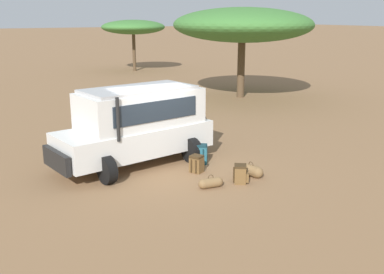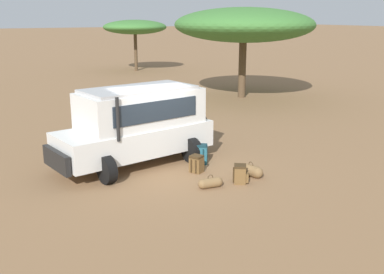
{
  "view_description": "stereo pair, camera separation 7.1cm",
  "coord_description": "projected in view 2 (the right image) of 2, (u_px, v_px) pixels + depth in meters",
  "views": [
    {
      "loc": [
        -5.7,
        -11.87,
        4.6
      ],
      "look_at": [
        0.85,
        -0.4,
        1.0
      ],
      "focal_mm": 42.0,
      "sensor_mm": 36.0,
      "label": 1
    },
    {
      "loc": [
        -5.64,
        -11.9,
        4.6
      ],
      "look_at": [
        0.85,
        -0.4,
        1.0
      ],
      "focal_mm": 42.0,
      "sensor_mm": 36.0,
      "label": 2
    }
  ],
  "objects": [
    {
      "name": "ground_plane",
      "position": [
        162.0,
        169.0,
        13.89
      ],
      "size": [
        320.0,
        320.0,
        0.0
      ],
      "primitive_type": "plane",
      "color": "olive"
    },
    {
      "name": "safari_vehicle",
      "position": [
        137.0,
        124.0,
        14.06
      ],
      "size": [
        5.47,
        3.22,
        2.44
      ],
      "color": "silver",
      "rests_on": "ground_plane"
    },
    {
      "name": "backpack_beside_front_wheel",
      "position": [
        240.0,
        174.0,
        12.66
      ],
      "size": [
        0.51,
        0.48,
        0.53
      ],
      "color": "brown",
      "rests_on": "ground_plane"
    },
    {
      "name": "backpack_cluster_center",
      "position": [
        201.0,
        154.0,
        14.3
      ],
      "size": [
        0.49,
        0.5,
        0.64
      ],
      "color": "#235B6B",
      "rests_on": "ground_plane"
    },
    {
      "name": "backpack_near_rear_wheel",
      "position": [
        197.0,
        164.0,
        13.54
      ],
      "size": [
        0.49,
        0.46,
        0.53
      ],
      "color": "brown",
      "rests_on": "ground_plane"
    },
    {
      "name": "duffel_bag_low_black_case",
      "position": [
        251.0,
        170.0,
        13.23
      ],
      "size": [
        0.46,
        0.83,
        0.44
      ],
      "color": "brown",
      "rests_on": "ground_plane"
    },
    {
      "name": "duffel_bag_soft_canvas",
      "position": [
        210.0,
        183.0,
        12.34
      ],
      "size": [
        0.72,
        0.33,
        0.38
      ],
      "color": "brown",
      "rests_on": "ground_plane"
    },
    {
      "name": "acacia_tree_right_mid",
      "position": [
        135.0,
        27.0,
        37.34
      ],
      "size": [
        5.29,
        5.2,
        4.21
      ],
      "color": "brown",
      "rests_on": "ground_plane"
    },
    {
      "name": "acacia_tree_far_right",
      "position": [
        243.0,
        25.0,
        24.92
      ],
      "size": [
        7.58,
        8.14,
        5.03
      ],
      "color": "brown",
      "rests_on": "ground_plane"
    }
  ]
}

